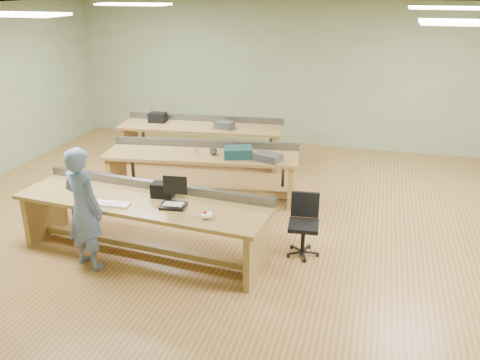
# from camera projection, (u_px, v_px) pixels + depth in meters

# --- Properties ---
(floor) EXTENTS (10.00, 10.00, 0.00)m
(floor) POSITION_uv_depth(u_px,v_px,m) (255.00, 220.00, 7.58)
(floor) COLOR #A1753D
(floor) RESTS_ON ground
(ceiling) EXTENTS (10.00, 10.00, 0.00)m
(ceiling) POSITION_uv_depth(u_px,v_px,m) (258.00, 8.00, 6.49)
(ceiling) COLOR silver
(ceiling) RESTS_ON wall_back
(wall_back) EXTENTS (10.00, 0.04, 3.00)m
(wall_back) POSITION_uv_depth(u_px,v_px,m) (302.00, 75.00, 10.63)
(wall_back) COLOR #92A980
(wall_back) RESTS_ON floor
(wall_front) EXTENTS (10.00, 0.04, 3.00)m
(wall_front) POSITION_uv_depth(u_px,v_px,m) (117.00, 268.00, 3.44)
(wall_front) COLOR #92A980
(wall_front) RESTS_ON floor
(fluor_panels) EXTENTS (6.20, 3.50, 0.03)m
(fluor_panels) POSITION_uv_depth(u_px,v_px,m) (258.00, 11.00, 6.50)
(fluor_panels) COLOR white
(fluor_panels) RESTS_ON ceiling
(workbench_front) EXTENTS (3.36, 1.17, 0.86)m
(workbench_front) POSITION_uv_depth(u_px,v_px,m) (144.00, 213.00, 6.48)
(workbench_front) COLOR #A88447
(workbench_front) RESTS_ON floor
(workbench_mid) EXTENTS (3.18, 1.24, 0.86)m
(workbench_mid) POSITION_uv_depth(u_px,v_px,m) (202.00, 164.00, 8.24)
(workbench_mid) COLOR #A88447
(workbench_mid) RESTS_ON floor
(workbench_back) EXTENTS (3.19, 1.13, 0.86)m
(workbench_back) POSITION_uv_depth(u_px,v_px,m) (202.00, 135.00, 9.81)
(workbench_back) COLOR #A88447
(workbench_back) RESTS_ON floor
(person) EXTENTS (0.65, 0.53, 1.55)m
(person) POSITION_uv_depth(u_px,v_px,m) (84.00, 209.00, 6.09)
(person) COLOR #6B83AF
(person) RESTS_ON floor
(laptop_base) EXTENTS (0.33, 0.28, 0.03)m
(laptop_base) POSITION_uv_depth(u_px,v_px,m) (173.00, 206.00, 6.19)
(laptop_base) COLOR black
(laptop_base) RESTS_ON workbench_front
(laptop_screen) EXTENTS (0.30, 0.05, 0.24)m
(laptop_screen) POSITION_uv_depth(u_px,v_px,m) (175.00, 185.00, 6.22)
(laptop_screen) COLOR black
(laptop_screen) RESTS_ON laptop_base
(keyboard) EXTENTS (0.47, 0.18, 0.03)m
(keyboard) POSITION_uv_depth(u_px,v_px,m) (111.00, 204.00, 6.25)
(keyboard) COLOR white
(keyboard) RESTS_ON workbench_front
(trackball_mouse) EXTENTS (0.15, 0.17, 0.07)m
(trackball_mouse) POSITION_uv_depth(u_px,v_px,m) (207.00, 215.00, 5.90)
(trackball_mouse) COLOR white
(trackball_mouse) RESTS_ON workbench_front
(camera_bag) EXTENTS (0.29, 0.20, 0.19)m
(camera_bag) POSITION_uv_depth(u_px,v_px,m) (163.00, 190.00, 6.46)
(camera_bag) COLOR black
(camera_bag) RESTS_ON workbench_front
(task_chair) EXTENTS (0.47, 0.47, 0.81)m
(task_chair) POSITION_uv_depth(u_px,v_px,m) (303.00, 233.00, 6.54)
(task_chair) COLOR black
(task_chair) RESTS_ON floor
(parts_bin_teal) EXTENTS (0.52, 0.45, 0.15)m
(parts_bin_teal) POSITION_uv_depth(u_px,v_px,m) (238.00, 152.00, 7.95)
(parts_bin_teal) COLOR #133840
(parts_bin_teal) RESTS_ON workbench_mid
(parts_bin_grey) EXTENTS (0.47, 0.37, 0.11)m
(parts_bin_grey) POSITION_uv_depth(u_px,v_px,m) (268.00, 157.00, 7.80)
(parts_bin_grey) COLOR #3A3A3C
(parts_bin_grey) RESTS_ON workbench_mid
(mug) EXTENTS (0.15, 0.15, 0.09)m
(mug) POSITION_uv_depth(u_px,v_px,m) (213.00, 152.00, 8.06)
(mug) COLOR #3A3A3C
(mug) RESTS_ON workbench_mid
(drinks_can) EXTENTS (0.08, 0.08, 0.12)m
(drinks_can) POSITION_uv_depth(u_px,v_px,m) (196.00, 151.00, 8.05)
(drinks_can) COLOR silver
(drinks_can) RESTS_ON workbench_mid
(storage_box_back) EXTENTS (0.35, 0.26, 0.19)m
(storage_box_back) POSITION_uv_depth(u_px,v_px,m) (158.00, 117.00, 9.94)
(storage_box_back) COLOR black
(storage_box_back) RESTS_ON workbench_back
(tray_back) EXTENTS (0.38, 0.31, 0.13)m
(tray_back) POSITION_uv_depth(u_px,v_px,m) (224.00, 125.00, 9.51)
(tray_back) COLOR #3A3A3C
(tray_back) RESTS_ON workbench_back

